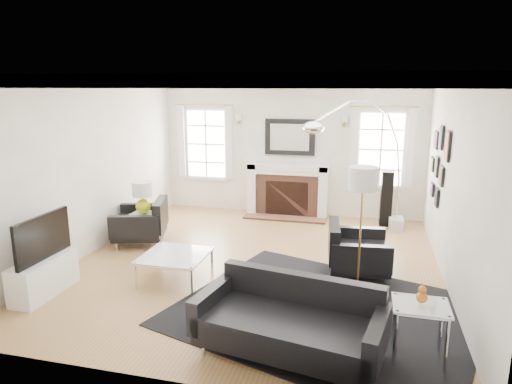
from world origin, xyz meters
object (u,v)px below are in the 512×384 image
(sofa, at_px, (291,322))
(coffee_table, at_px, (175,257))
(armchair_right, at_px, (355,252))
(fireplace, at_px, (288,191))
(arc_floor_lamp, at_px, (359,162))
(gourd_lamp, at_px, (143,196))
(armchair_left, at_px, (143,223))

(sofa, distance_m, coffee_table, 2.32)
(sofa, distance_m, armchair_right, 2.25)
(fireplace, xyz_separation_m, arc_floor_lamp, (1.45, -1.04, 0.84))
(sofa, relative_size, armchair_right, 1.98)
(arc_floor_lamp, bearing_deg, fireplace, 144.45)
(sofa, relative_size, gourd_lamp, 3.54)
(armchair_left, height_order, coffee_table, armchair_left)
(gourd_lamp, bearing_deg, sofa, -41.99)
(sofa, height_order, gourd_lamp, gourd_lamp)
(sofa, bearing_deg, gourd_lamp, 138.01)
(arc_floor_lamp, bearing_deg, armchair_left, -160.26)
(fireplace, xyz_separation_m, armchair_left, (-2.14, -2.33, -0.19))
(coffee_table, xyz_separation_m, gourd_lamp, (-1.21, 1.42, 0.48))
(sofa, relative_size, arc_floor_lamp, 0.79)
(armchair_left, xyz_separation_m, arc_floor_lamp, (3.59, 1.29, 1.03))
(armchair_left, bearing_deg, armchair_right, -8.27)
(armchair_left, relative_size, arc_floor_lamp, 0.45)
(fireplace, distance_m, arc_floor_lamp, 1.97)
(fireplace, relative_size, armchair_left, 1.49)
(sofa, relative_size, armchair_left, 1.77)
(armchair_right, xyz_separation_m, gourd_lamp, (-3.65, 0.60, 0.48))
(gourd_lamp, bearing_deg, armchair_left, -76.49)
(armchair_right, bearing_deg, sofa, -104.41)
(coffee_table, bearing_deg, arc_floor_lamp, 47.70)
(sofa, height_order, armchair_left, armchair_left)
(gourd_lamp, height_order, arc_floor_lamp, arc_floor_lamp)
(armchair_right, bearing_deg, fireplace, 117.69)
(arc_floor_lamp, bearing_deg, coffee_table, -132.30)
(fireplace, distance_m, coffee_table, 3.80)
(armchair_left, height_order, gourd_lamp, gourd_lamp)
(armchair_right, relative_size, coffee_table, 1.16)
(armchair_left, bearing_deg, fireplace, 47.43)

